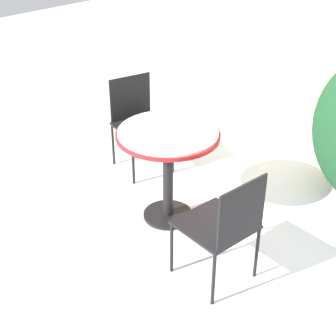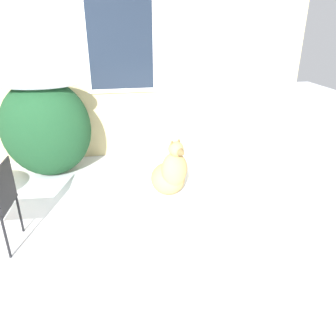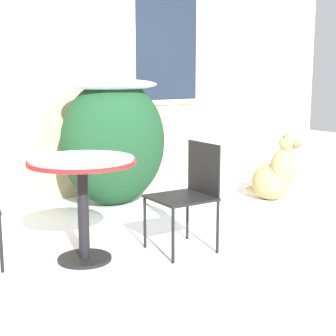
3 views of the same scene
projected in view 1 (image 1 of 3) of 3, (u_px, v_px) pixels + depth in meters
The scene contains 4 objects.
ground_plane at pixel (251, 295), 3.52m from camera, with size 16.00×16.00×0.00m, color white.
patio_table at pixel (168, 148), 3.99m from camera, with size 0.81×0.81×0.80m.
patio_chair_near_table at pixel (138, 119), 4.82m from camera, with size 0.55×0.55×0.87m.
patio_chair_far_side at pixel (224, 224), 3.41m from camera, with size 0.49×0.49×0.87m.
Camera 1 is at (1.47, -2.20, 2.54)m, focal length 55.00 mm.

